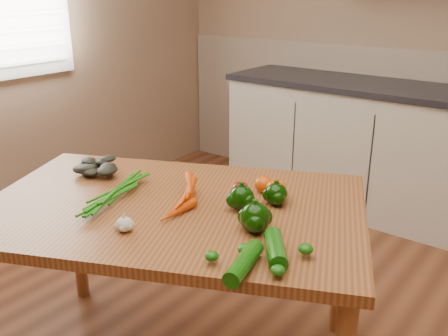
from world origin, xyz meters
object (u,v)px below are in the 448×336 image
at_px(table, 173,224).
at_px(carrot_bunch, 162,194).
at_px(tomato_c, 276,189).
at_px(zucchini_b, 244,263).
at_px(garlic_bulb, 124,224).
at_px(tomato_a, 240,190).
at_px(zucchini_a, 276,249).
at_px(pepper_c, 255,217).
at_px(pepper_b, 276,194).
at_px(pepper_a, 242,198).
at_px(leafy_greens, 98,163).
at_px(tomato_b, 264,184).

relative_size(table, carrot_bunch, 6.34).
bearing_deg(table, tomato_c, 20.67).
bearing_deg(zucchini_b, garlic_bulb, -175.00).
height_order(tomato_a, zucchini_a, tomato_a).
xyz_separation_m(garlic_bulb, zucchini_b, (0.45, 0.04, 0.00)).
xyz_separation_m(zucchini_a, zucchini_b, (-0.03, -0.12, -0.00)).
xyz_separation_m(table, pepper_c, (0.37, 0.00, 0.13)).
distance_m(pepper_b, pepper_c, 0.23).
distance_m(tomato_a, tomato_c, 0.14).
distance_m(table, pepper_b, 0.40).
distance_m(pepper_a, zucchini_b, 0.41).
bearing_deg(garlic_bulb, zucchini_b, 5.00).
distance_m(carrot_bunch, zucchini_b, 0.55).
xyz_separation_m(carrot_bunch, pepper_a, (0.27, 0.13, 0.01)).
bearing_deg(leafy_greens, pepper_a, 6.40).
distance_m(table, pepper_c, 0.39).
height_order(pepper_b, pepper_c, pepper_c).
distance_m(pepper_b, tomato_a, 0.14).
bearing_deg(leafy_greens, tomato_b, 21.49).
bearing_deg(garlic_bulb, tomato_b, 71.99).
height_order(carrot_bunch, leafy_greens, leafy_greens).
bearing_deg(garlic_bulb, zucchini_a, 18.05).
height_order(table, pepper_b, pepper_b).
distance_m(table, zucchini_a, 0.53).
distance_m(pepper_c, zucchini_a, 0.18).
height_order(pepper_a, zucchini_b, pepper_a).
relative_size(table, pepper_a, 17.94).
relative_size(tomato_a, tomato_c, 0.86).
bearing_deg(tomato_a, pepper_a, -52.17).
relative_size(leafy_greens, pepper_c, 2.00).
xyz_separation_m(leafy_greens, tomato_a, (0.63, 0.16, -0.02)).
xyz_separation_m(table, zucchini_a, (0.51, -0.10, 0.11)).
bearing_deg(carrot_bunch, tomato_a, 21.90).
xyz_separation_m(tomato_c, zucchini_a, (0.23, -0.38, -0.01)).
bearing_deg(zucchini_a, pepper_c, 144.31).
distance_m(leafy_greens, pepper_a, 0.70).
relative_size(table, tomato_c, 20.40).
bearing_deg(garlic_bulb, carrot_bunch, 104.18).
relative_size(garlic_bulb, tomato_b, 0.83).
bearing_deg(pepper_a, tomato_a, 127.83).
distance_m(table, tomato_c, 0.41).
bearing_deg(tomato_c, tomato_b, 164.21).
relative_size(pepper_a, tomato_c, 1.14).
relative_size(garlic_bulb, zucchini_b, 0.29).
height_order(pepper_c, tomato_a, pepper_c).
bearing_deg(tomato_b, pepper_c, -61.66).
bearing_deg(tomato_c, pepper_b, -59.29).
xyz_separation_m(table, garlic_bulb, (0.02, -0.26, 0.11)).
bearing_deg(leafy_greens, tomato_c, 18.23).
bearing_deg(zucchini_b, carrot_bunch, 158.65).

